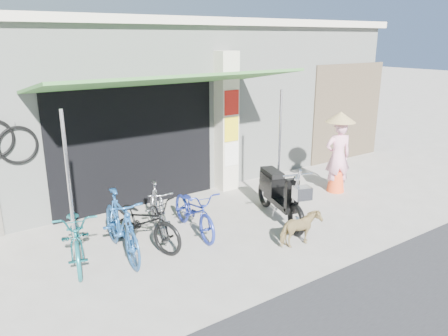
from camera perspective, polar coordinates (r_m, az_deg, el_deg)
ground at (r=7.61m, az=5.60°, el=-8.77°), size 80.00×80.00×0.00m
bicycle_shop at (r=11.32m, az=-11.21°, el=9.15°), size 12.30×5.30×3.66m
shop_pillar at (r=9.50m, az=0.23°, el=5.99°), size 0.42×0.44×3.00m
awning at (r=7.75m, az=-7.06°, el=11.02°), size 4.60×1.88×2.72m
neighbour_right at (r=12.44m, az=15.81°, el=7.01°), size 2.60×0.06×2.60m
bike_teal at (r=6.95m, az=-18.73°, el=-8.17°), size 0.99×1.80×0.90m
bike_blue at (r=6.91m, az=-13.29°, el=-7.31°), size 0.62×1.72×1.01m
bike_black at (r=7.18m, az=-10.68°, el=-6.82°), size 1.13×1.76×0.87m
bike_silver at (r=7.57m, az=-8.63°, el=-5.38°), size 0.79×1.53×0.89m
bike_navy at (r=7.55m, az=-3.91°, el=-5.56°), size 0.71×1.61×0.82m
street_dog at (r=7.23m, az=9.95°, el=-7.84°), size 0.72×0.37×0.59m
moped at (r=8.12m, az=7.16°, el=-3.36°), size 0.79×1.89×1.09m
nun at (r=9.72m, az=14.67°, el=1.92°), size 0.68×0.64×1.77m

